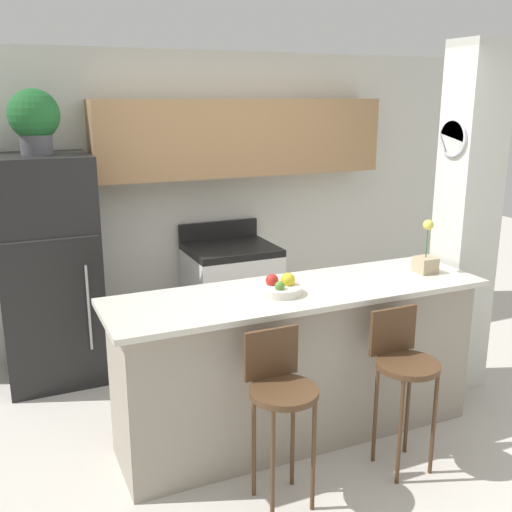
{
  "coord_description": "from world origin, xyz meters",
  "views": [
    {
      "loc": [
        -1.69,
        -3.14,
        2.18
      ],
      "look_at": [
        0.0,
        0.67,
        1.06
      ],
      "focal_mm": 42.0,
      "sensor_mm": 36.0,
      "label": 1
    }
  ],
  "objects_px": {
    "potted_plant_on_fridge": "(34,119)",
    "trash_bin": "(136,353)",
    "bar_stool_right": "(403,366)",
    "fruit_bowl": "(280,287)",
    "bar_stool_left": "(281,393)",
    "refrigerator": "(48,270)",
    "orchid_vase": "(426,259)",
    "stove_range": "(231,295)"
  },
  "relations": [
    {
      "from": "bar_stool_left",
      "to": "bar_stool_right",
      "type": "relative_size",
      "value": 1.0
    },
    {
      "from": "refrigerator",
      "to": "stove_range",
      "type": "distance_m",
      "value": 1.58
    },
    {
      "from": "bar_stool_left",
      "to": "orchid_vase",
      "type": "height_order",
      "value": "orchid_vase"
    },
    {
      "from": "orchid_vase",
      "to": "bar_stool_right",
      "type": "bearing_deg",
      "value": -136.27
    },
    {
      "from": "stove_range",
      "to": "potted_plant_on_fridge",
      "type": "distance_m",
      "value": 2.18
    },
    {
      "from": "bar_stool_right",
      "to": "fruit_bowl",
      "type": "distance_m",
      "value": 0.86
    },
    {
      "from": "bar_stool_left",
      "to": "orchid_vase",
      "type": "distance_m",
      "value": 1.52
    },
    {
      "from": "potted_plant_on_fridge",
      "to": "trash_bin",
      "type": "relative_size",
      "value": 1.23
    },
    {
      "from": "bar_stool_left",
      "to": "bar_stool_right",
      "type": "distance_m",
      "value": 0.8
    },
    {
      "from": "stove_range",
      "to": "orchid_vase",
      "type": "height_order",
      "value": "orchid_vase"
    },
    {
      "from": "refrigerator",
      "to": "bar_stool_left",
      "type": "xyz_separation_m",
      "value": [
        0.96,
        -2.09,
        -0.23
      ]
    },
    {
      "from": "orchid_vase",
      "to": "trash_bin",
      "type": "height_order",
      "value": "orchid_vase"
    },
    {
      "from": "stove_range",
      "to": "bar_stool_right",
      "type": "bearing_deg",
      "value": -83.56
    },
    {
      "from": "stove_range",
      "to": "bar_stool_left",
      "type": "xyz_separation_m",
      "value": [
        -0.56,
        -2.12,
        0.19
      ]
    },
    {
      "from": "fruit_bowl",
      "to": "trash_bin",
      "type": "relative_size",
      "value": 0.69
    },
    {
      "from": "refrigerator",
      "to": "potted_plant_on_fridge",
      "type": "distance_m",
      "value": 1.14
    },
    {
      "from": "stove_range",
      "to": "trash_bin",
      "type": "relative_size",
      "value": 2.82
    },
    {
      "from": "orchid_vase",
      "to": "trash_bin",
      "type": "distance_m",
      "value": 2.36
    },
    {
      "from": "refrigerator",
      "to": "trash_bin",
      "type": "height_order",
      "value": "refrigerator"
    },
    {
      "from": "potted_plant_on_fridge",
      "to": "bar_stool_right",
      "type": "bearing_deg",
      "value": -49.89
    },
    {
      "from": "bar_stool_left",
      "to": "potted_plant_on_fridge",
      "type": "height_order",
      "value": "potted_plant_on_fridge"
    },
    {
      "from": "bar_stool_left",
      "to": "orchid_vase",
      "type": "relative_size",
      "value": 2.64
    },
    {
      "from": "bar_stool_left",
      "to": "potted_plant_on_fridge",
      "type": "distance_m",
      "value": 2.68
    },
    {
      "from": "refrigerator",
      "to": "stove_range",
      "type": "relative_size",
      "value": 1.64
    },
    {
      "from": "refrigerator",
      "to": "stove_range",
      "type": "bearing_deg",
      "value": 1.27
    },
    {
      "from": "bar_stool_right",
      "to": "potted_plant_on_fridge",
      "type": "bearing_deg",
      "value": 130.11
    },
    {
      "from": "refrigerator",
      "to": "orchid_vase",
      "type": "relative_size",
      "value": 4.79
    },
    {
      "from": "bar_stool_right",
      "to": "fruit_bowl",
      "type": "bearing_deg",
      "value": 136.42
    },
    {
      "from": "potted_plant_on_fridge",
      "to": "trash_bin",
      "type": "height_order",
      "value": "potted_plant_on_fridge"
    },
    {
      "from": "stove_range",
      "to": "potted_plant_on_fridge",
      "type": "relative_size",
      "value": 2.28
    },
    {
      "from": "bar_stool_left",
      "to": "trash_bin",
      "type": "xyz_separation_m",
      "value": [
        -0.38,
        1.84,
        -0.46
      ]
    },
    {
      "from": "trash_bin",
      "to": "stove_range",
      "type": "bearing_deg",
      "value": 16.68
    },
    {
      "from": "bar_stool_right",
      "to": "orchid_vase",
      "type": "relative_size",
      "value": 2.64
    },
    {
      "from": "fruit_bowl",
      "to": "refrigerator",
      "type": "bearing_deg",
      "value": 127.7
    },
    {
      "from": "orchid_vase",
      "to": "fruit_bowl",
      "type": "bearing_deg",
      "value": -179.62
    },
    {
      "from": "bar_stool_left",
      "to": "fruit_bowl",
      "type": "height_order",
      "value": "fruit_bowl"
    },
    {
      "from": "refrigerator",
      "to": "bar_stool_right",
      "type": "height_order",
      "value": "refrigerator"
    },
    {
      "from": "refrigerator",
      "to": "potted_plant_on_fridge",
      "type": "height_order",
      "value": "potted_plant_on_fridge"
    },
    {
      "from": "bar_stool_left",
      "to": "fruit_bowl",
      "type": "bearing_deg",
      "value": 64.34
    },
    {
      "from": "stove_range",
      "to": "trash_bin",
      "type": "height_order",
      "value": "stove_range"
    },
    {
      "from": "refrigerator",
      "to": "trash_bin",
      "type": "distance_m",
      "value": 0.94
    },
    {
      "from": "refrigerator",
      "to": "orchid_vase",
      "type": "distance_m",
      "value": 2.8
    }
  ]
}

